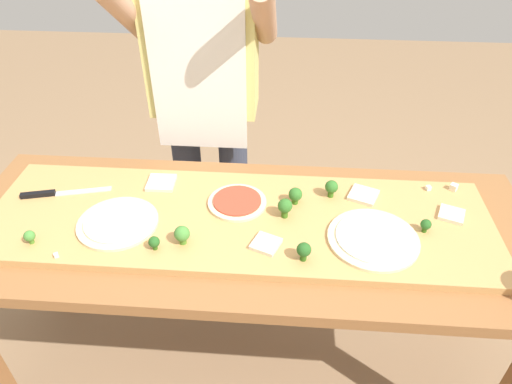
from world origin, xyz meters
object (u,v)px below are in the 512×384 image
object	(u,v)px
pizza_slice_far_left	(363,195)
broccoli_floret_back_mid	(182,234)
chefs_knife	(53,193)
pizza_slice_far_right	(452,215)
broccoli_floret_front_mid	(426,225)
cheese_crumble_b	(56,255)
prep_table	(246,249)
cheese_crumble_c	(428,188)
pizza_slice_center	(266,244)
cheese_crumble_a	(454,187)
broccoli_floret_front_left	(304,250)
pizza_slice_near_right	(161,183)
cook_center	(204,86)
pizza_whole_tomato_red	(237,202)
broccoli_floret_front_right	(30,236)
broccoli_floret_back_left	(331,187)
pizza_whole_white_garlic	(373,238)
broccoli_floret_center_right	(295,195)
broccoli_floret_back_right	(154,242)
broccoli_floret_center_left	(285,207)

from	to	relation	value
pizza_slice_far_left	broccoli_floret_back_mid	bearing A→B (deg)	-154.46
chefs_knife	pizza_slice_far_right	size ratio (longest dim) A/B	3.86
broccoli_floret_front_mid	cheese_crumble_b	bearing A→B (deg)	-170.06
prep_table	cheese_crumble_c	world-z (taller)	cheese_crumble_c
prep_table	cheese_crumble_c	xyz separation A→B (m)	(0.60, 0.19, 0.14)
broccoli_floret_back_mid	pizza_slice_center	bearing A→B (deg)	1.85
pizza_slice_far_left	cheese_crumble_c	distance (m)	0.23
cheese_crumble_a	broccoli_floret_front_left	bearing A→B (deg)	-144.28
prep_table	broccoli_floret_front_mid	distance (m)	0.57
pizza_slice_center	broccoli_floret_front_mid	world-z (taller)	broccoli_floret_front_mid
broccoli_floret_front_mid	cheese_crumble_a	xyz separation A→B (m)	(0.14, 0.22, -0.02)
pizza_slice_center	pizza_slice_far_left	size ratio (longest dim) A/B	0.87
pizza_slice_far_right	broccoli_floret_front_mid	distance (m)	0.13
pizza_slice_near_right	broccoli_floret_front_left	world-z (taller)	broccoli_floret_front_left
prep_table	cook_center	size ratio (longest dim) A/B	1.10
pizza_whole_tomato_red	pizza_slice_far_left	world-z (taller)	pizza_whole_tomato_red
pizza_slice_far_left	broccoli_floret_front_right	xyz separation A→B (m)	(-1.00, -0.30, 0.02)
broccoli_floret_front_right	broccoli_floret_back_left	size ratio (longest dim) A/B	0.71
pizza_whole_white_garlic	broccoli_floret_front_right	distance (m)	1.01
pizza_slice_far_right	broccoli_floret_center_right	bearing A→B (deg)	176.71
pizza_slice_center	pizza_slice_far_left	bearing A→B (deg)	39.65
broccoli_floret_front_right	broccoli_floret_back_right	distance (m)	0.37
prep_table	broccoli_floret_center_left	distance (m)	0.21
broccoli_floret_center_left	broccoli_floret_back_right	size ratio (longest dim) A/B	1.53
pizza_slice_near_right	chefs_knife	bearing A→B (deg)	-166.06
pizza_slice_center	broccoli_floret_back_left	distance (m)	0.32
broccoli_floret_front_mid	pizza_slice_far_right	bearing A→B (deg)	38.47
pizza_whole_white_garlic	cheese_crumble_c	bearing A→B (deg)	50.66
pizza_whole_tomato_red	pizza_whole_white_garlic	bearing A→B (deg)	-18.65
broccoli_floret_back_left	broccoli_floret_center_right	bearing A→B (deg)	-159.16
pizza_whole_tomato_red	pizza_slice_far_left	distance (m)	0.42
broccoli_floret_front_left	cheese_crumble_c	xyz separation A→B (m)	(0.42, 0.36, -0.03)
chefs_knife	broccoli_floret_front_right	world-z (taller)	broccoli_floret_front_right
cheese_crumble_b	broccoli_floret_front_mid	bearing A→B (deg)	9.94
prep_table	pizza_slice_far_right	size ratio (longest dim) A/B	24.59
broccoli_floret_front_mid	cook_center	distance (m)	0.94
broccoli_floret_front_right	cheese_crumble_a	xyz separation A→B (m)	(1.30, 0.36, -0.01)
pizza_slice_far_right	pizza_whole_tomato_red	bearing A→B (deg)	179.05
broccoli_floret_back_left	pizza_slice_far_right	bearing A→B (deg)	-11.04
broccoli_floret_front_right	cook_center	size ratio (longest dim) A/B	0.03
broccoli_floret_front_mid	broccoli_floret_back_right	bearing A→B (deg)	-170.46
broccoli_floret_front_left	cheese_crumble_c	distance (m)	0.56
pizza_whole_tomato_red	broccoli_floret_back_left	world-z (taller)	broccoli_floret_back_left
broccoli_floret_center_right	broccoli_floret_front_mid	world-z (taller)	broccoli_floret_center_right
pizza_slice_far_left	cheese_crumble_a	bearing A→B (deg)	11.12
broccoli_floret_front_left	cheese_crumble_b	xyz separation A→B (m)	(-0.70, -0.04, -0.03)
broccoli_floret_front_right	broccoli_floret_front_mid	world-z (taller)	same
broccoli_floret_back_mid	cook_center	bearing A→B (deg)	92.80
cheese_crumble_a	prep_table	bearing A→B (deg)	-163.70
broccoli_floret_front_right	pizza_slice_far_left	bearing A→B (deg)	16.58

